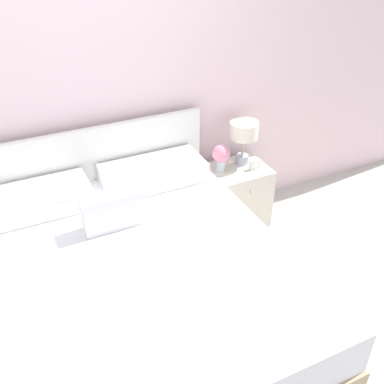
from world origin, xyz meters
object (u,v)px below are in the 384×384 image
(nightstand, at_px, (237,195))
(table_lamp, at_px, (244,133))
(flower_vase, at_px, (221,155))
(alarm_clock, at_px, (255,164))
(bed, at_px, (134,289))

(nightstand, height_order, table_lamp, table_lamp)
(flower_vase, relative_size, alarm_clock, 2.61)
(table_lamp, bearing_deg, bed, -147.30)
(flower_vase, xyz_separation_m, alarm_clock, (0.26, -0.09, -0.10))
(bed, distance_m, alarm_clock, 1.45)
(flower_vase, bearing_deg, table_lamp, 10.11)
(flower_vase, height_order, alarm_clock, flower_vase)
(bed, distance_m, table_lamp, 1.53)
(alarm_clock, bearing_deg, table_lamp, 109.70)
(alarm_clock, bearing_deg, flower_vase, 161.59)
(alarm_clock, bearing_deg, nightstand, 148.92)
(bed, xyz_separation_m, alarm_clock, (1.27, 0.66, 0.24))
(bed, distance_m, nightstand, 1.37)
(bed, relative_size, alarm_clock, 23.30)
(flower_vase, distance_m, alarm_clock, 0.29)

